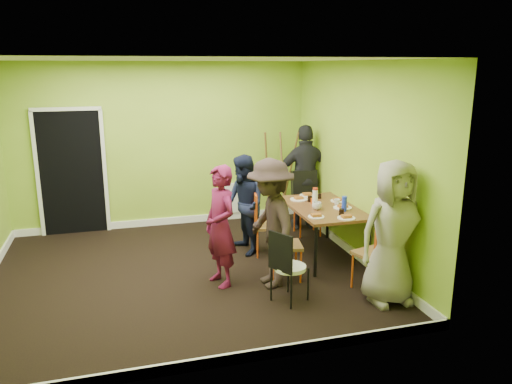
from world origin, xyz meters
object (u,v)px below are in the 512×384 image
dining_table (323,210)px  person_back_end (306,177)px  chair_back_end (305,189)px  blue_bottle (344,204)px  person_standing (220,226)px  chair_left_far (262,220)px  thermos (315,198)px  chair_front_end (380,249)px  orange_bottle (312,201)px  chair_bentwood (287,263)px  chair_left_near (279,238)px  person_left_near (270,224)px  person_front_end (393,233)px  easel (280,176)px  person_left_far (244,205)px

dining_table → person_back_end: bearing=79.8°
chair_back_end → blue_bottle: size_ratio=4.85×
person_standing → chair_left_far: bearing=119.7°
chair_left_far → thermos: size_ratio=4.10×
chair_left_far → chair_back_end: (0.99, 0.84, 0.20)m
chair_back_end → chair_front_end: size_ratio=1.02×
chair_back_end → orange_bottle: 0.96m
chair_back_end → chair_bentwood: 2.69m
chair_left_near → thermos: 1.09m
chair_left_far → person_left_near: (-0.21, -1.05, 0.29)m
dining_table → orange_bottle: (-0.09, 0.20, 0.09)m
dining_table → person_front_end: 1.61m
person_left_near → person_front_end: person_front_end is taller
blue_bottle → orange_bottle: blue_bottle is taller
person_front_end → easel: bearing=93.3°
chair_back_end → blue_bottle: chair_back_end is taller
dining_table → chair_left_near: chair_left_near is taller
chair_back_end → orange_bottle: size_ratio=13.23×
chair_front_end → person_back_end: person_back_end is taller
chair_left_far → person_left_far: person_left_far is taller
person_back_end → person_left_far: bearing=41.5°
thermos → blue_bottle: (0.27, -0.40, -0.01)m
chair_left_near → person_left_near: size_ratio=0.60×
chair_front_end → person_back_end: (0.06, 2.62, 0.32)m
chair_left_far → person_left_far: (-0.25, 0.13, 0.21)m
chair_left_far → thermos: 0.84m
chair_back_end → person_left_near: bearing=61.1°
chair_left_near → orange_bottle: chair_left_near is taller
chair_front_end → person_standing: (-1.81, 0.77, 0.20)m
chair_back_end → thermos: bearing=80.0°
chair_bentwood → person_left_far: person_left_far is taller
chair_front_end → easel: easel is taller
person_standing → person_front_end: 2.08m
person_left_far → person_back_end: bearing=115.2°
dining_table → chair_front_end: 1.35m
dining_table → chair_front_end: bearing=-82.6°
chair_front_end → person_left_near: (-1.21, 0.57, 0.25)m
person_back_end → chair_bentwood: bearing=72.3°
chair_bentwood → blue_bottle: (1.19, 0.98, 0.37)m
person_standing → person_left_near: person_left_near is taller
chair_bentwood → blue_bottle: bearing=99.5°
chair_front_end → easel: bearing=77.8°
chair_back_end → easel: 0.76m
chair_back_end → orange_bottle: (-0.25, -0.93, 0.06)m
orange_bottle → person_front_end: 1.81m
dining_table → chair_back_end: size_ratio=1.45×
chair_left_near → person_front_end: (1.04, -0.98, 0.30)m
thermos → blue_bottle: size_ratio=1.08×
chair_bentwood → dining_table: bearing=111.8°
chair_left_far → person_left_near: bearing=-0.8°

